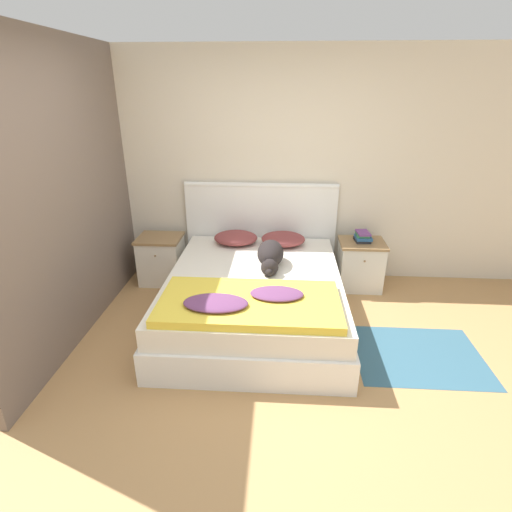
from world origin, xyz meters
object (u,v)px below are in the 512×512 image
Objects in this scene: nightstand_left at (162,259)px; book_stack at (363,237)px; nightstand_right at (360,264)px; bed at (255,298)px; dog at (270,255)px; pillow_right at (283,239)px; pillow_left at (236,238)px.

nightstand_left is 2.53× the size of book_stack.
nightstand_right is at bearing 0.00° from nightstand_left.
nightstand_right reaches higher than bed.
nightstand_left is at bearing 180.00° from nightstand_right.
nightstand_right is 0.85× the size of dog.
bed is at bearing -123.70° from dog.
book_stack is at bearing 1.68° from pillow_right.
pillow_left is 0.70m from dog.
pillow_left and pillow_right have the same top height.
dog is at bearing -54.36° from pillow_left.
dog is (-1.00, -0.57, 0.33)m from nightstand_right.
bed is 1.39m from nightstand_left.
pillow_left is at bearing -0.31° from nightstand_left.
nightstand_right is 1.14× the size of pillow_right.
book_stack is at bearing 35.26° from bed.
book_stack is (1.00, 0.60, -0.00)m from dog.
nightstand_right is 2.53× the size of book_stack.
nightstand_right is 1.14× the size of pillow_left.
bed is at bearing -34.53° from nightstand_left.
nightstand_left and nightstand_right have the same top height.
pillow_right reaches higher than bed.
nightstand_right is at bearing 34.53° from bed.
pillow_left reaches higher than nightstand_right.
book_stack reaches higher than nightstand_left.
dog is (-0.12, -0.57, 0.04)m from pillow_right.
dog is at bearing -150.19° from nightstand_right.
dog is at bearing -24.06° from nightstand_left.
pillow_right reaches higher than nightstand_right.
pillow_right is 0.88m from book_stack.
nightstand_left is 0.85× the size of dog.
bed is 1.45m from book_stack.
dog is at bearing -102.30° from pillow_right.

